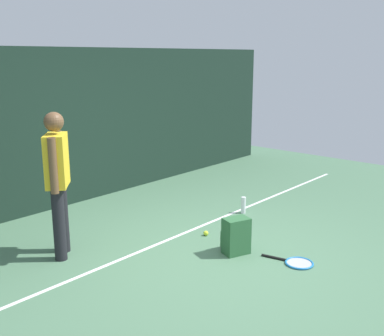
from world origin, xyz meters
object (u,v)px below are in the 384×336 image
Objects in this scene: backpack at (235,236)px; water_bottle at (243,205)px; tennis_player at (58,176)px; tennis_ball_near_player at (206,233)px; tennis_racket at (297,263)px.

backpack is 1.47m from water_bottle.
backpack is (1.41, -1.49, -0.76)m from tennis_player.
water_bottle is (1.06, 0.16, 0.09)m from tennis_ball_near_player.
tennis_ball_near_player is 0.26× the size of water_bottle.
tennis_ball_near_player is at bearing 103.19° from tennis_player.
tennis_racket is 0.77m from backpack.
tennis_player is 6.81× the size of water_bottle.
tennis_player reaches higher than water_bottle.
tennis_player is 2.67× the size of tennis_racket.
tennis_player is 3.86× the size of backpack.
water_bottle is at bearing 132.94° from tennis_racket.
tennis_player is at bearing 151.09° from tennis_ball_near_player.
tennis_player is 25.76× the size of tennis_ball_near_player.
water_bottle is at bearing 8.38° from tennis_ball_near_player.
tennis_ball_near_player is at bearing -86.38° from backpack.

